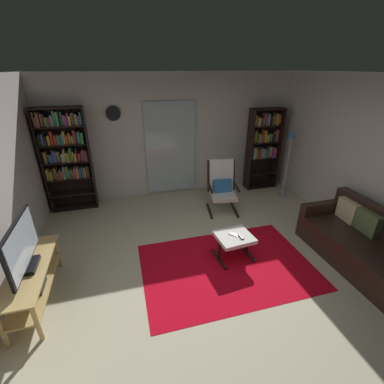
% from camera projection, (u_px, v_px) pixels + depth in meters
% --- Properties ---
extents(ground_plane, '(7.02, 7.02, 0.00)m').
position_uv_depth(ground_plane, '(217.00, 272.00, 3.79)').
color(ground_plane, beige).
extents(wall_back, '(5.60, 0.06, 2.60)m').
position_uv_depth(wall_back, '(173.00, 137.00, 5.77)').
color(wall_back, silver).
rests_on(wall_back, ground).
extents(glass_door_panel, '(1.10, 0.01, 2.00)m').
position_uv_depth(glass_door_panel, '(171.00, 149.00, 5.80)').
color(glass_door_panel, silver).
extents(area_rug, '(2.47, 1.67, 0.01)m').
position_uv_depth(area_rug, '(227.00, 266.00, 3.91)').
color(area_rug, red).
rests_on(area_rug, ground).
extents(tv_stand, '(0.43, 1.31, 0.52)m').
position_uv_depth(tv_stand, '(32.00, 279.00, 3.19)').
color(tv_stand, tan).
rests_on(tv_stand, ground).
extents(television, '(0.20, 0.95, 0.62)m').
position_uv_depth(television, '(22.00, 247.00, 3.00)').
color(television, black).
rests_on(television, tv_stand).
extents(bookshelf_near_tv, '(0.88, 0.30, 2.03)m').
position_uv_depth(bookshelf_near_tv, '(66.00, 154.00, 5.08)').
color(bookshelf_near_tv, black).
rests_on(bookshelf_near_tv, ground).
extents(bookshelf_near_sofa, '(0.75, 0.30, 1.86)m').
position_uv_depth(bookshelf_near_sofa, '(263.00, 144.00, 6.10)').
color(bookshelf_near_sofa, black).
rests_on(bookshelf_near_sofa, ground).
extents(leather_sofa, '(0.86, 1.93, 0.81)m').
position_uv_depth(leather_sofa, '(368.00, 247.00, 3.83)').
color(leather_sofa, black).
rests_on(leather_sofa, ground).
extents(lounge_armchair, '(0.66, 0.73, 1.02)m').
position_uv_depth(lounge_armchair, '(222.00, 185.00, 5.28)').
color(lounge_armchair, black).
rests_on(lounge_armchair, ground).
extents(ottoman, '(0.56, 0.53, 0.39)m').
position_uv_depth(ottoman, '(234.00, 239.00, 3.97)').
color(ottoman, white).
rests_on(ottoman, ground).
extents(tv_remote, '(0.04, 0.14, 0.02)m').
position_uv_depth(tv_remote, '(241.00, 236.00, 3.90)').
color(tv_remote, black).
rests_on(tv_remote, ottoman).
extents(cell_phone, '(0.15, 0.15, 0.01)m').
position_uv_depth(cell_phone, '(234.00, 234.00, 3.95)').
color(cell_phone, black).
rests_on(cell_phone, ottoman).
extents(floor_lamp_by_shelf, '(0.22, 0.22, 1.57)m').
position_uv_depth(floor_lamp_by_shelf, '(290.00, 145.00, 5.57)').
color(floor_lamp_by_shelf, '#A5A5AD').
rests_on(floor_lamp_by_shelf, ground).
extents(wall_clock, '(0.29, 0.03, 0.29)m').
position_uv_depth(wall_clock, '(113.00, 113.00, 5.18)').
color(wall_clock, silver).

